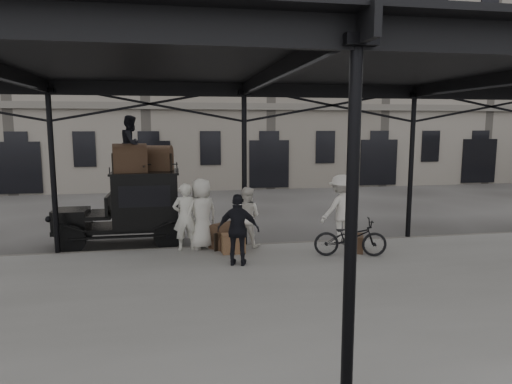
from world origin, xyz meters
TOP-DOWN VIEW (x-y plane):
  - ground at (0.00, 0.00)m, footprint 120.00×120.00m
  - platform at (0.00, -2.00)m, footprint 28.00×8.00m
  - canopy at (0.00, -1.72)m, footprint 22.50×9.00m
  - building_frontage at (0.00, 18.00)m, footprint 64.00×8.00m
  - taxi at (-3.05, 3.04)m, footprint 3.65×1.55m
  - porter_left at (-1.65, 1.70)m, footprint 0.71×0.51m
  - porter_midleft at (0.02, 1.80)m, footprint 1.02×0.95m
  - porter_centre at (-1.21, 1.80)m, footprint 1.12×0.98m
  - porter_official at (-0.44, 0.12)m, footprint 1.09×0.68m
  - porter_right at (2.74, 1.71)m, footprint 1.42×1.07m
  - bicycle at (2.50, 0.36)m, footprint 1.95×1.02m
  - porter_roof at (-3.09, 2.94)m, footprint 0.81×0.92m
  - steamer_trunk_roof_near at (-3.14, 2.79)m, footprint 0.99×0.69m
  - steamer_trunk_roof_far at (-2.39, 3.24)m, footprint 0.93×0.69m
  - steamer_trunk_platform at (-0.58, 1.79)m, footprint 0.94×0.88m
  - wicker_hamper at (-0.43, 1.21)m, footprint 0.61×0.47m
  - suitcase_upright at (2.92, 0.71)m, footprint 0.36×0.61m
  - suitcase_flat at (-0.44, 1.30)m, footprint 0.62×0.32m

SIDE VIEW (x-z plane):
  - ground at x=0.00m, z-range 0.00..0.00m
  - platform at x=0.00m, z-range 0.00..0.15m
  - suitcase_flat at x=-0.44m, z-range 0.15..0.55m
  - suitcase_upright at x=2.92m, z-range 0.15..0.60m
  - wicker_hamper at x=-0.43m, z-range 0.15..0.65m
  - steamer_trunk_platform at x=-0.58m, z-range 0.15..0.74m
  - bicycle at x=2.50m, z-range 0.15..1.13m
  - porter_midleft at x=0.02m, z-range 0.15..1.82m
  - porter_official at x=-0.44m, z-range 0.15..1.88m
  - porter_left at x=-1.65m, z-range 0.15..1.97m
  - porter_centre at x=-1.21m, z-range 0.15..2.08m
  - porter_right at x=2.74m, z-range 0.15..2.11m
  - taxi at x=-3.05m, z-range 0.11..2.29m
  - steamer_trunk_roof_far at x=-2.39m, z-range 2.18..2.79m
  - steamer_trunk_roof_near at x=-3.14m, z-range 2.18..2.85m
  - porter_roof at x=-3.09m, z-range 2.18..3.77m
  - canopy at x=0.00m, z-range 2.23..6.97m
  - building_frontage at x=0.00m, z-range 0.00..14.00m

